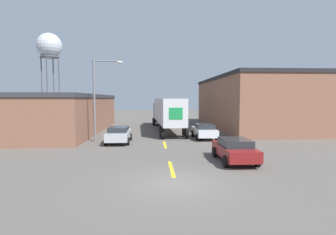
{
  "coord_description": "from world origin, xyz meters",
  "views": [
    {
      "loc": [
        -1.08,
        -11.92,
        3.95
      ],
      "look_at": [
        0.26,
        9.99,
        2.36
      ],
      "focal_mm": 28.0,
      "sensor_mm": 36.0,
      "label": 1
    }
  ],
  "objects_px": {
    "water_tower": "(49,47)",
    "street_lamp": "(98,94)",
    "semi_truck": "(167,111)",
    "parked_car_right_near": "(235,149)",
    "parked_car_left_far": "(119,134)",
    "parked_car_right_mid": "(204,131)"
  },
  "relations": [
    {
      "from": "water_tower",
      "to": "street_lamp",
      "type": "bearing_deg",
      "value": -64.94
    },
    {
      "from": "semi_truck",
      "to": "parked_car_right_near",
      "type": "height_order",
      "value": "semi_truck"
    },
    {
      "from": "parked_car_left_far",
      "to": "water_tower",
      "type": "relative_size",
      "value": 0.21
    },
    {
      "from": "semi_truck",
      "to": "street_lamp",
      "type": "distance_m",
      "value": 10.71
    },
    {
      "from": "parked_car_right_near",
      "to": "parked_car_left_far",
      "type": "bearing_deg",
      "value": 137.18
    },
    {
      "from": "parked_car_right_mid",
      "to": "street_lamp",
      "type": "height_order",
      "value": "street_lamp"
    },
    {
      "from": "semi_truck",
      "to": "water_tower",
      "type": "bearing_deg",
      "value": 123.61
    },
    {
      "from": "parked_car_right_mid",
      "to": "parked_car_left_far",
      "type": "bearing_deg",
      "value": -166.33
    },
    {
      "from": "parked_car_right_mid",
      "to": "water_tower",
      "type": "distance_m",
      "value": 57.03
    },
    {
      "from": "parked_car_left_far",
      "to": "street_lamp",
      "type": "bearing_deg",
      "value": 154.33
    },
    {
      "from": "parked_car_left_far",
      "to": "street_lamp",
      "type": "height_order",
      "value": "street_lamp"
    },
    {
      "from": "street_lamp",
      "to": "parked_car_right_near",
      "type": "bearing_deg",
      "value": -40.05
    },
    {
      "from": "semi_truck",
      "to": "street_lamp",
      "type": "xyz_separation_m",
      "value": [
        -6.75,
        -8.06,
        2.03
      ]
    },
    {
      "from": "parked_car_right_near",
      "to": "street_lamp",
      "type": "xyz_separation_m",
      "value": [
        -10.1,
        8.49,
        3.63
      ]
    },
    {
      "from": "parked_car_right_mid",
      "to": "street_lamp",
      "type": "xyz_separation_m",
      "value": [
        -10.1,
        -1.04,
        3.63
      ]
    },
    {
      "from": "semi_truck",
      "to": "parked_car_right_mid",
      "type": "height_order",
      "value": "semi_truck"
    },
    {
      "from": "water_tower",
      "to": "parked_car_right_mid",
      "type": "bearing_deg",
      "value": -54.82
    },
    {
      "from": "parked_car_right_near",
      "to": "water_tower",
      "type": "height_order",
      "value": "water_tower"
    },
    {
      "from": "water_tower",
      "to": "street_lamp",
      "type": "height_order",
      "value": "water_tower"
    },
    {
      "from": "semi_truck",
      "to": "parked_car_right_mid",
      "type": "bearing_deg",
      "value": -67.65
    },
    {
      "from": "semi_truck",
      "to": "parked_car_right_near",
      "type": "distance_m",
      "value": 16.96
    },
    {
      "from": "parked_car_left_far",
      "to": "water_tower",
      "type": "distance_m",
      "value": 54.65
    }
  ]
}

